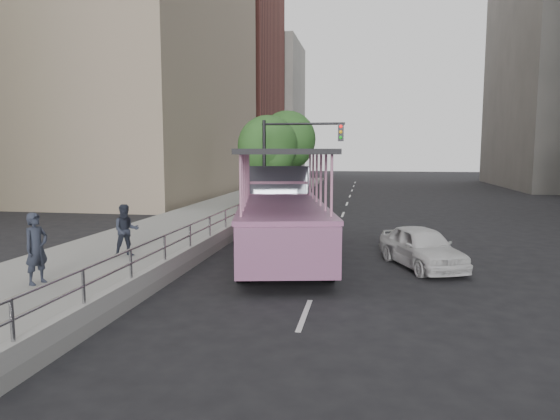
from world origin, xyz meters
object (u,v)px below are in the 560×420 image
object	(u,v)px
car	(422,247)
parking_sign	(253,195)
street_tree_far	(289,141)
duck_boat	(281,214)
street_tree_near	(269,148)
pedestrian_near	(36,248)
traffic_signal	(287,154)
pedestrian_mid	(126,230)

from	to	relation	value
car	parking_sign	xyz separation A→B (m)	(-7.00, 6.79, 0.92)
car	street_tree_far	size ratio (longest dim) A/B	0.59
duck_boat	street_tree_near	distance (m)	11.56
pedestrian_near	traffic_signal	distance (m)	14.90
car	pedestrian_near	distance (m)	11.02
duck_boat	street_tree_far	size ratio (longest dim) A/B	1.77
duck_boat	street_tree_near	xyz separation A→B (m)	(-2.57, 11.00, 2.45)
car	street_tree_near	distance (m)	15.03
traffic_signal	street_tree_far	xyz separation A→B (m)	(-1.40, 9.43, 0.81)
parking_sign	street_tree_far	bearing A→B (deg)	90.74
parking_sign	car	bearing A→B (deg)	-44.12
car	pedestrian_mid	size ratio (longest dim) A/B	2.29
pedestrian_near	street_tree_near	xyz separation A→B (m)	(2.53, 17.56, 2.61)
traffic_signal	street_tree_near	xyz separation A→B (m)	(-1.60, 3.43, 0.32)
car	traffic_signal	bearing A→B (deg)	100.50
duck_boat	parking_sign	world-z (taller)	duck_boat
car	street_tree_near	xyz separation A→B (m)	(-7.36, 12.72, 3.17)
parking_sign	traffic_signal	distance (m)	3.39
street_tree_near	street_tree_far	distance (m)	6.02
duck_boat	street_tree_far	world-z (taller)	street_tree_far
parking_sign	duck_boat	bearing A→B (deg)	-66.43
traffic_signal	street_tree_far	world-z (taller)	street_tree_far
duck_boat	street_tree_near	bearing A→B (deg)	103.14
pedestrian_mid	traffic_signal	bearing A→B (deg)	37.65
parking_sign	street_tree_far	size ratio (longest dim) A/B	0.38
street_tree_far	pedestrian_near	bearing A→B (deg)	-96.62
car	traffic_signal	size ratio (longest dim) A/B	0.73
pedestrian_near	street_tree_far	bearing A→B (deg)	7.16
car	street_tree_far	world-z (taller)	street_tree_far
car	traffic_signal	distance (m)	11.29
parking_sign	street_tree_near	xyz separation A→B (m)	(-0.35, 5.93, 2.25)
duck_boat	traffic_signal	bearing A→B (deg)	97.30
duck_boat	street_tree_far	xyz separation A→B (m)	(-2.37, 17.00, 2.93)
street_tree_near	traffic_signal	bearing A→B (deg)	-65.02
duck_boat	pedestrian_mid	world-z (taller)	duck_boat
street_tree_far	car	bearing A→B (deg)	-69.08
car	street_tree_far	bearing A→B (deg)	89.62
car	pedestrian_near	world-z (taller)	pedestrian_near
pedestrian_near	parking_sign	bearing A→B (deg)	-0.16
pedestrian_near	parking_sign	xyz separation A→B (m)	(2.89, 11.63, 0.36)
street_tree_far	duck_boat	bearing A→B (deg)	-82.07
pedestrian_mid	street_tree_near	bearing A→B (deg)	48.16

